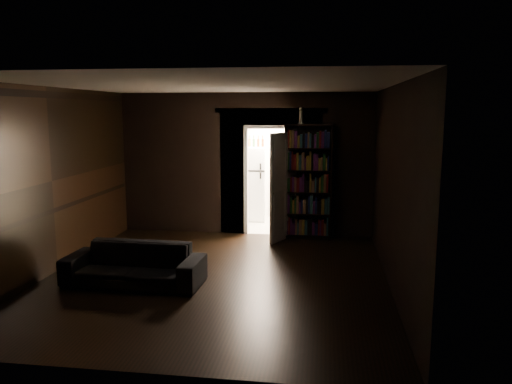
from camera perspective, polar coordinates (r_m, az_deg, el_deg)
ground at (r=7.51m, az=-4.61°, el=-9.77°), size 5.50×5.50×0.00m
room_walls at (r=8.19m, az=-3.21°, el=3.91°), size 5.02×5.61×2.84m
kitchen_alcove at (r=10.92m, az=2.28°, el=2.76°), size 2.20×1.80×2.60m
sofa at (r=7.35m, az=-13.79°, el=-7.37°), size 1.98×0.92×0.75m
bookshelf at (r=9.62m, az=5.97°, el=1.17°), size 0.94×0.48×2.20m
refrigerator at (r=11.28m, az=-0.65°, el=1.00°), size 0.94×0.90×1.65m
door at (r=9.42m, az=3.07°, el=0.58°), size 0.42×0.79×2.05m
figurine at (r=9.47m, az=5.16°, el=8.67°), size 0.11×0.11×0.31m
bottles at (r=11.20m, az=-0.50°, el=5.85°), size 0.63×0.23×0.26m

